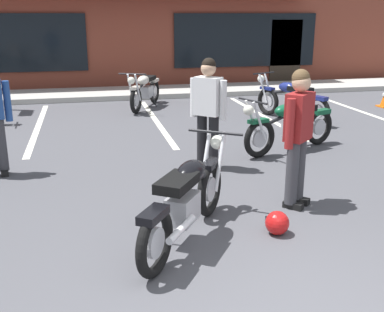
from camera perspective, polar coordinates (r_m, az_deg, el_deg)
name	(u,v)px	position (r m, az deg, el deg)	size (l,w,h in m)	color
ground_plane	(200,182)	(6.63, 0.94, -3.21)	(80.00, 80.00, 0.00)	#47474C
sidewalk_kerb	(138,92)	(13.99, -6.62, 7.66)	(22.00, 1.80, 0.14)	#A8A59E
brick_storefront_building	(124,27)	(17.67, -8.28, 15.25)	(18.83, 5.96, 3.66)	brown
painted_stall_lines	(156,121)	(10.49, -4.38, 4.29)	(10.17, 4.80, 0.01)	silver
motorcycle_foreground_classic	(187,199)	(4.82, -0.63, -5.21)	(1.42, 1.83, 0.98)	black
motorcycle_black_cruiser	(145,90)	(11.87, -5.72, 7.98)	(1.20, 1.95, 0.98)	black
motorcycle_blue_standard	(290,125)	(8.22, 11.82, 3.74)	(2.01, 1.07, 0.98)	black
motorcycle_green_cafe_racer	(291,100)	(10.68, 11.92, 6.72)	(1.14, 1.98, 0.98)	black
person_in_shorts_foreground	(298,131)	(5.71, 12.76, 3.01)	(0.51, 0.47, 1.68)	black
person_by_back_row	(208,108)	(6.97, 1.95, 5.89)	(0.50, 0.49, 1.68)	black
helmet_on_pavement	(277,223)	(5.16, 10.28, -7.98)	(0.26, 0.26, 0.26)	#B71414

